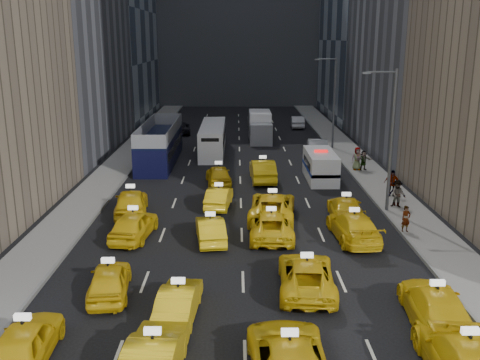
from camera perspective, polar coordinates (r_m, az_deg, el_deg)
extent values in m
plane|color=black|center=(23.08, 0.38, -12.93)|extent=(160.00, 160.00, 0.00)
cube|color=gray|center=(47.76, -12.72, 1.61)|extent=(3.00, 90.00, 0.15)
cube|color=gray|center=(47.88, 12.66, 1.65)|extent=(3.00, 90.00, 0.15)
cube|color=slate|center=(47.46, -11.01, 1.64)|extent=(0.15, 90.00, 0.18)
cube|color=slate|center=(47.57, 10.95, 1.68)|extent=(0.15, 90.00, 0.18)
cylinder|color=#595B60|center=(34.37, 15.86, 3.83)|extent=(0.20, 0.20, 9.00)
cylinder|color=#595B60|center=(33.60, 14.88, 11.06)|extent=(1.80, 0.12, 0.12)
cube|color=slate|center=(33.39, 13.36, 11.05)|extent=(0.50, 0.22, 0.12)
cylinder|color=#595B60|center=(53.64, 10.02, 7.99)|extent=(0.20, 0.20, 9.00)
cylinder|color=#595B60|center=(53.15, 9.25, 12.62)|extent=(1.80, 0.12, 0.12)
cube|color=slate|center=(53.02, 8.27, 12.60)|extent=(0.50, 0.22, 0.12)
imported|color=yellow|center=(20.40, -21.91, -15.76)|extent=(1.91, 4.42, 1.49)
imported|color=yellow|center=(18.38, -9.18, -18.29)|extent=(1.93, 4.83, 1.56)
imported|color=yellow|center=(18.23, 5.26, -18.52)|extent=(2.72, 5.56, 1.52)
imported|color=yellow|center=(19.39, 23.01, -17.28)|extent=(2.64, 5.87, 1.67)
imported|color=yellow|center=(24.03, -13.77, -10.34)|extent=(2.14, 4.30, 1.41)
imported|color=yellow|center=(21.90, -6.55, -12.70)|extent=(1.70, 4.13, 1.33)
imported|color=yellow|center=(23.99, 7.09, -10.01)|extent=(2.72, 5.30, 1.43)
imported|color=yellow|center=(22.52, 20.10, -12.50)|extent=(2.61, 5.40, 1.52)
imported|color=yellow|center=(30.21, -11.26, -4.72)|extent=(2.38, 4.75, 1.55)
imported|color=yellow|center=(29.27, -3.16, -5.29)|extent=(1.96, 4.26, 1.35)
imported|color=yellow|center=(29.90, 3.33, -4.77)|extent=(2.53, 5.23, 1.44)
imported|color=yellow|center=(30.08, 12.01, -4.88)|extent=(2.47, 5.37, 1.52)
imported|color=yellow|center=(34.07, -11.53, -2.35)|extent=(2.62, 5.14, 1.68)
imported|color=yellow|center=(35.04, -2.27, -1.86)|extent=(1.86, 4.20, 1.34)
imported|color=yellow|center=(32.75, 3.46, -2.84)|extent=(3.29, 6.04, 1.61)
imported|color=yellow|center=(33.18, 11.20, -3.03)|extent=(2.42, 5.06, 1.42)
imported|color=yellow|center=(40.39, -2.30, 0.53)|extent=(2.27, 4.54, 1.49)
imported|color=yellow|center=(41.45, 2.44, 1.04)|extent=(1.99, 5.16, 1.68)
cube|color=white|center=(42.13, 8.57, 1.49)|extent=(2.15, 5.55, 2.22)
cylinder|color=black|center=(40.36, 7.66, -0.04)|extent=(0.28, 0.89, 0.89)
cylinder|color=black|center=(40.65, 10.20, -0.04)|extent=(0.28, 0.89, 0.89)
cylinder|color=black|center=(43.95, 7.00, 1.22)|extent=(0.28, 0.89, 0.89)
cylinder|color=black|center=(44.22, 9.34, 1.22)|extent=(0.28, 0.89, 0.89)
cube|color=navy|center=(42.16, 8.57, 1.29)|extent=(2.19, 5.55, 0.25)
cube|color=red|center=(41.87, 8.64, 3.07)|extent=(1.01, 0.36, 0.16)
cube|color=black|center=(48.00, -8.54, 3.92)|extent=(3.71, 12.19, 3.49)
cylinder|color=black|center=(43.53, -10.98, 1.07)|extent=(0.28, 1.10, 1.10)
cylinder|color=black|center=(43.15, -7.81, 1.08)|extent=(0.28, 1.10, 1.10)
cylinder|color=black|center=(53.36, -9.03, 3.70)|extent=(0.28, 1.10, 1.10)
cylinder|color=black|center=(53.05, -6.43, 3.73)|extent=(0.28, 1.10, 1.10)
cube|color=white|center=(51.63, -2.92, 4.42)|extent=(2.57, 10.64, 2.73)
cylinder|color=black|center=(47.56, -4.28, 2.47)|extent=(0.28, 1.09, 1.09)
cylinder|color=black|center=(47.47, -1.99, 2.48)|extent=(0.28, 1.09, 1.09)
cylinder|color=black|center=(56.14, -3.69, 4.41)|extent=(0.28, 1.09, 1.09)
cylinder|color=black|center=(56.06, -1.75, 4.42)|extent=(0.28, 1.09, 1.09)
cube|color=silver|center=(57.81, 2.16, 5.72)|extent=(2.42, 6.70, 3.04)
cylinder|color=black|center=(55.55, 1.24, 4.33)|extent=(0.28, 1.10, 1.10)
cylinder|color=black|center=(55.64, 3.28, 4.32)|extent=(0.28, 1.10, 1.10)
cylinder|color=black|center=(60.33, 1.11, 5.18)|extent=(0.28, 1.10, 1.10)
cylinder|color=black|center=(60.41, 3.00, 5.17)|extent=(0.28, 1.10, 1.10)
imported|color=#A0A3A7|center=(50.77, 8.23, 3.48)|extent=(2.21, 5.18, 1.66)
imported|color=black|center=(62.57, -6.39, 5.55)|extent=(2.74, 5.05, 1.34)
imported|color=slate|center=(68.19, 1.67, 6.47)|extent=(2.09, 5.12, 1.48)
imported|color=black|center=(66.99, -2.86, 6.30)|extent=(1.77, 4.33, 1.47)
imported|color=#B5B7BE|center=(66.70, 6.14, 6.19)|extent=(1.74, 4.49, 1.46)
imported|color=gray|center=(31.57, 17.28, -3.99)|extent=(0.64, 0.51, 1.53)
imported|color=gray|center=(35.93, 16.49, -1.48)|extent=(0.95, 0.76, 1.72)
imported|color=gray|center=(36.26, 16.40, -1.34)|extent=(1.17, 0.65, 1.71)
imported|color=gray|center=(38.42, 15.90, -0.30)|extent=(1.16, 0.74, 1.83)
imported|color=gray|center=(45.31, 12.38, 2.25)|extent=(0.98, 0.62, 1.90)
imported|color=gray|center=(45.36, 13.04, 2.06)|extent=(1.59, 0.94, 1.65)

